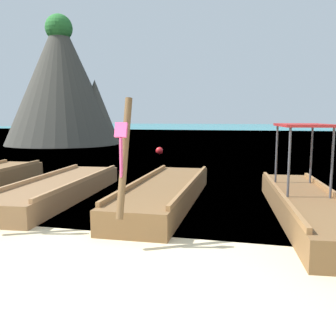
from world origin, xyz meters
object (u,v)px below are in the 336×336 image
Objects in this scene: longtail_boat_violet_ribbon at (307,204)px; mooring_buoy_near at (159,151)px; longtail_boat_yellow_ribbon at (60,189)px; karst_rock at (64,82)px; longtail_boat_pink_ribbon at (165,193)px.

longtail_boat_violet_ribbon is 14.30m from mooring_buoy_near.
longtail_boat_yellow_ribbon is 0.60× the size of karst_rock.
longtail_boat_pink_ribbon reaches higher than mooring_buoy_near.
longtail_boat_pink_ribbon is 0.63× the size of karst_rock.
mooring_buoy_near is (-3.45, 11.96, -0.05)m from longtail_boat_pink_ribbon.
karst_rock is (-10.12, 18.38, 4.63)m from longtail_boat_yellow_ribbon.
longtail_boat_pink_ribbon is at bearing -73.93° from mooring_buoy_near.
longtail_boat_pink_ribbon reaches higher than longtail_boat_violet_ribbon.
longtail_boat_pink_ribbon is at bearing 2.71° from longtail_boat_yellow_ribbon.
longtail_boat_violet_ribbon is (3.25, -0.66, 0.05)m from longtail_boat_pink_ribbon.
longtail_boat_yellow_ribbon is 12.11m from mooring_buoy_near.
longtail_boat_pink_ribbon is (2.86, 0.13, 0.01)m from longtail_boat_yellow_ribbon.
longtail_boat_yellow_ribbon is 2.86m from longtail_boat_pink_ribbon.
longtail_boat_violet_ribbon is at bearing -62.05° from mooring_buoy_near.
karst_rock is at bearing 125.43° from longtail_boat_pink_ribbon.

